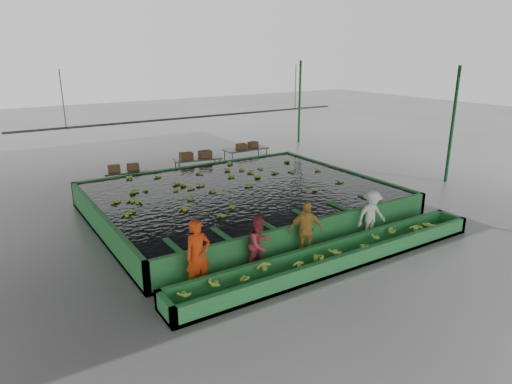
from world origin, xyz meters
TOP-DOWN VIEW (x-y plane):
  - ground at (0.00, 0.00)m, footprint 80.00×80.00m
  - shed_roof at (0.00, 0.00)m, footprint 20.00×22.00m
  - shed_posts at (0.00, 0.00)m, footprint 20.00×22.00m
  - flotation_tank at (0.00, 1.50)m, footprint 10.00×8.00m
  - tank_water at (0.00, 1.50)m, footprint 9.70×7.70m
  - sorting_trough at (0.00, -3.60)m, footprint 10.00×1.00m
  - cableway_rail at (0.00, 5.00)m, footprint 0.08×0.08m
  - rail_hanger_left at (-5.00, 5.00)m, footprint 0.04×0.04m
  - rail_hanger_right at (5.00, 5.00)m, footprint 0.04×0.04m
  - worker_a at (-3.75, -2.80)m, footprint 0.67×0.46m
  - worker_b at (-2.00, -2.80)m, footprint 0.88×0.77m
  - worker_c at (-0.48, -2.80)m, footprint 1.06×0.73m
  - worker_d at (2.09, -2.80)m, footprint 1.07×0.70m
  - packing_table_left at (-2.63, 6.32)m, footprint 1.92×1.08m
  - packing_table_mid at (0.62, 6.39)m, footprint 2.20×1.16m
  - packing_table_right at (3.46, 6.87)m, footprint 2.18×0.88m
  - box_stack_left at (-2.73, 6.41)m, footprint 1.28×0.56m
  - box_stack_mid at (0.52, 6.35)m, footprint 1.48×0.55m
  - box_stack_right at (3.57, 6.90)m, footprint 1.25×0.50m
  - floating_bananas at (0.00, 2.30)m, footprint 8.80×6.00m
  - trough_bananas at (0.00, -3.60)m, footprint 8.86×0.59m

SIDE VIEW (x-z plane):
  - ground at x=0.00m, z-range 0.00..0.00m
  - sorting_trough at x=0.00m, z-range 0.00..0.50m
  - trough_bananas at x=0.00m, z-range 0.34..0.46m
  - packing_table_left at x=-2.63m, z-range 0.00..0.82m
  - flotation_tank at x=0.00m, z-range 0.00..0.90m
  - packing_table_mid at x=0.62m, z-range 0.00..0.95m
  - packing_table_right at x=3.46m, z-range 0.00..0.99m
  - worker_b at x=-2.00m, z-range 0.00..1.54m
  - worker_d at x=2.09m, z-range 0.00..1.55m
  - box_stack_left at x=-2.73m, z-range 0.69..0.96m
  - worker_c at x=-0.48m, z-range 0.00..1.67m
  - tank_water at x=0.00m, z-range 0.85..0.85m
  - floating_bananas at x=0.00m, z-range 0.79..0.91m
  - worker_a at x=-3.75m, z-range 0.00..1.79m
  - box_stack_mid at x=0.52m, z-range 0.80..1.11m
  - box_stack_right at x=3.57m, z-range 0.86..1.12m
  - shed_posts at x=0.00m, z-range 0.00..5.00m
  - cableway_rail at x=0.00m, z-range -4.00..10.00m
  - rail_hanger_left at x=-5.00m, z-range 3.00..5.00m
  - rail_hanger_right at x=5.00m, z-range 3.00..5.00m
  - shed_roof at x=0.00m, z-range 4.98..5.02m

